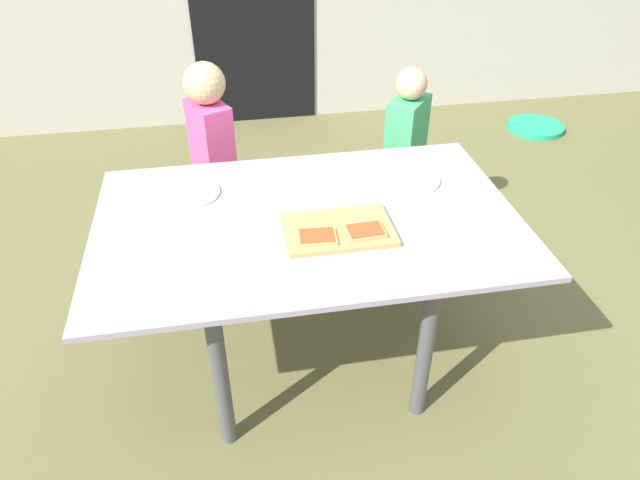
% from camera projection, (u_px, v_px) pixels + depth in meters
% --- Properties ---
extents(ground_plane, '(16.00, 16.00, 0.00)m').
position_uv_depth(ground_plane, '(310.00, 354.00, 2.55)').
color(ground_plane, brown).
extents(dining_table, '(1.57, 0.99, 0.72)m').
position_uv_depth(dining_table, '(308.00, 237.00, 2.18)').
color(dining_table, '#A192AC').
rests_on(dining_table, ground).
extents(cutting_board, '(0.39, 0.26, 0.02)m').
position_uv_depth(cutting_board, '(338.00, 230.00, 2.05)').
color(cutting_board, tan).
rests_on(cutting_board, dining_table).
extents(pizza_slice_near_left, '(0.14, 0.11, 0.02)m').
position_uv_depth(pizza_slice_near_left, '(317.00, 237.00, 1.98)').
color(pizza_slice_near_left, tan).
rests_on(pizza_slice_near_left, cutting_board).
extents(pizza_slice_near_right, '(0.14, 0.10, 0.02)m').
position_uv_depth(pizza_slice_near_right, '(365.00, 231.00, 2.01)').
color(pizza_slice_near_right, tan).
rests_on(pizza_slice_near_right, cutting_board).
extents(plate_white_left, '(0.24, 0.24, 0.01)m').
position_uv_depth(plate_white_left, '(189.00, 193.00, 2.26)').
color(plate_white_left, white).
rests_on(plate_white_left, dining_table).
extents(plate_white_right, '(0.24, 0.24, 0.01)m').
position_uv_depth(plate_white_right, '(410.00, 180.00, 2.35)').
color(plate_white_right, white).
rests_on(plate_white_right, dining_table).
extents(child_left, '(0.22, 0.28, 1.07)m').
position_uv_depth(child_left, '(213.00, 152.00, 2.76)').
color(child_left, '#3A4355').
rests_on(child_left, ground).
extents(child_right, '(0.26, 0.27, 1.00)m').
position_uv_depth(child_right, '(405.00, 153.00, 2.91)').
color(child_right, '#263843').
rests_on(child_right, ground).
extents(garden_hose_coil, '(0.42, 0.42, 0.04)m').
position_uv_depth(garden_hose_coil, '(535.00, 127.00, 4.45)').
color(garden_hose_coil, '#22A475').
rests_on(garden_hose_coil, ground).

